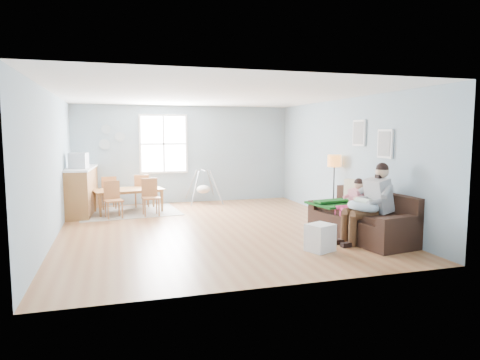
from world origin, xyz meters
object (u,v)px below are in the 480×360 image
object	(u,v)px
floor_lamp	(334,166)
dining_table	(129,201)
monitor	(78,161)
storage_cube	(320,238)
chair_ne	(142,189)
toddler	(354,198)
counter	(81,190)
chair_sw	(113,197)
chair_nw	(109,191)
sofa	(364,222)
baby_swing	(203,189)
chair_se	(150,195)
father	(371,201)

from	to	relation	value
floor_lamp	dining_table	size ratio (longest dim) A/B	0.89
monitor	storage_cube	bearing A→B (deg)	-46.66
floor_lamp	chair_ne	distance (m)	5.01
toddler	counter	bearing A→B (deg)	142.63
toddler	counter	distance (m)	6.42
chair_sw	chair_nw	size ratio (longest dim) A/B	0.99
sofa	counter	size ratio (longest dim) A/B	1.10
counter	monitor	size ratio (longest dim) A/B	4.64
toddler	baby_swing	xyz separation A→B (m)	(-1.97, 4.50, -0.32)
chair_nw	chair_ne	distance (m)	0.83
chair_sw	chair_se	world-z (taller)	chair_se
dining_table	chair_se	bearing A→B (deg)	-59.24
sofa	chair_nw	xyz separation A→B (m)	(-4.59, 4.48, 0.17)
chair_sw	father	bearing A→B (deg)	-39.54
father	chair_se	world-z (taller)	father
dining_table	monitor	xyz separation A→B (m)	(-1.11, -0.23, 1.02)
floor_lamp	toddler	bearing A→B (deg)	-104.79
father	chair_sw	bearing A→B (deg)	140.46
storage_cube	chair_sw	size ratio (longest dim) A/B	0.61
dining_table	chair_nw	bearing A→B (deg)	120.14
sofa	counter	xyz separation A→B (m)	(-5.21, 4.09, 0.27)
toddler	counter	world-z (taller)	counter
father	chair_se	distance (m)	5.14
storage_cube	chair_sw	bearing A→B (deg)	130.33
father	dining_table	bearing A→B (deg)	133.40
counter	toddler	bearing A→B (deg)	-37.37
counter	floor_lamp	bearing A→B (deg)	-23.54
father	storage_cube	bearing A→B (deg)	-167.28
toddler	chair_sw	xyz separation A→B (m)	(-4.38, 3.12, -0.26)
toddler	dining_table	bearing A→B (deg)	136.89
storage_cube	monitor	distance (m)	5.98
baby_swing	father	bearing A→B (deg)	-68.25
dining_table	counter	bearing A→B (deg)	161.04
monitor	toddler	bearing A→B (deg)	-34.49
chair_ne	monitor	size ratio (longest dim) A/B	1.97
chair_se	baby_swing	world-z (taller)	baby_swing
chair_ne	counter	distance (m)	1.53
storage_cube	chair_ne	bearing A→B (deg)	116.58
storage_cube	dining_table	world-z (taller)	dining_table
chair_sw	counter	world-z (taller)	counter
sofa	floor_lamp	xyz separation A→B (m)	(0.29, 1.69, 0.90)
toddler	baby_swing	size ratio (longest dim) A/B	0.93
chair_nw	sofa	bearing A→B (deg)	-44.31
chair_se	chair_ne	distance (m)	1.17
storage_cube	chair_ne	size ratio (longest dim) A/B	0.59
sofa	floor_lamp	world-z (taller)	floor_lamp
chair_se	toddler	bearing A→B (deg)	-42.36
dining_table	chair_se	distance (m)	0.75
toddler	chair_se	distance (m)	4.77
sofa	father	size ratio (longest dim) A/B	1.58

